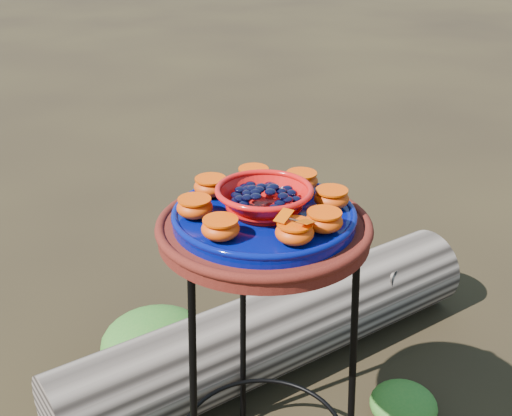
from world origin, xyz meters
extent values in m
cylinder|color=#3D0D0A|center=(0.00, 0.00, 0.72)|extent=(0.44, 0.44, 0.04)
cylinder|color=#020950|center=(0.00, 0.00, 0.75)|extent=(0.38, 0.38, 0.03)
ellipsoid|color=#AA2A0B|center=(0.02, -0.14, 0.78)|extent=(0.07, 0.07, 0.04)
ellipsoid|color=#AA2A0B|center=(0.09, -0.11, 0.78)|extent=(0.07, 0.07, 0.04)
ellipsoid|color=#AA2A0B|center=(0.14, -0.01, 0.78)|extent=(0.07, 0.07, 0.04)
ellipsoid|color=#AA2A0B|center=(0.11, 0.09, 0.78)|extent=(0.07, 0.07, 0.04)
ellipsoid|color=#AA2A0B|center=(0.01, 0.14, 0.78)|extent=(0.07, 0.07, 0.04)
ellipsoid|color=#AA2A0B|center=(-0.09, 0.11, 0.78)|extent=(0.07, 0.07, 0.04)
ellipsoid|color=#AA2A0B|center=(-0.14, 0.01, 0.78)|extent=(0.07, 0.07, 0.04)
ellipsoid|color=#AA2A0B|center=(-0.11, -0.09, 0.78)|extent=(0.07, 0.07, 0.04)
ellipsoid|color=#255E1C|center=(0.44, 0.11, 0.05)|extent=(0.19, 0.19, 0.10)
ellipsoid|color=#255E1C|center=(-0.21, 0.52, 0.09)|extent=(0.35, 0.35, 0.17)
camera|label=1|loc=(-0.30, -1.14, 1.33)|focal=45.00mm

